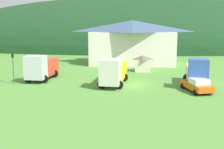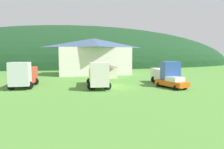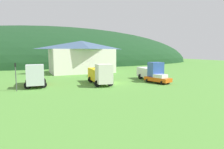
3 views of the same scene
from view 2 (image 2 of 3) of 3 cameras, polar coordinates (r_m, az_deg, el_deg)
ground_plane at (r=31.09m, az=0.92°, el=-3.23°), size 200.00×200.00×0.00m
forested_hill_backdrop at (r=93.04m, az=-8.87°, el=2.57°), size 145.32×60.00×33.65m
depot_building at (r=50.03m, az=-5.05°, el=5.14°), size 17.40×10.22×8.54m
play_shed_cream at (r=41.31m, az=-0.64°, el=0.90°), size 2.75×2.32×2.71m
tow_truck_silver at (r=32.37m, az=-23.11°, el=-0.00°), size 3.64×7.01×3.70m
flatbed_truck_yellow at (r=29.89m, az=-3.86°, el=-0.13°), size 3.73×8.50×3.67m
box_truck_blue at (r=33.49m, az=14.44°, el=0.28°), size 3.67×7.51×3.71m
service_pickup_orange at (r=30.46m, az=16.24°, el=-2.07°), size 3.22×5.23×1.66m
traffic_cone_near_pickup at (r=37.22m, az=11.99°, el=-1.90°), size 0.36×0.36×0.55m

